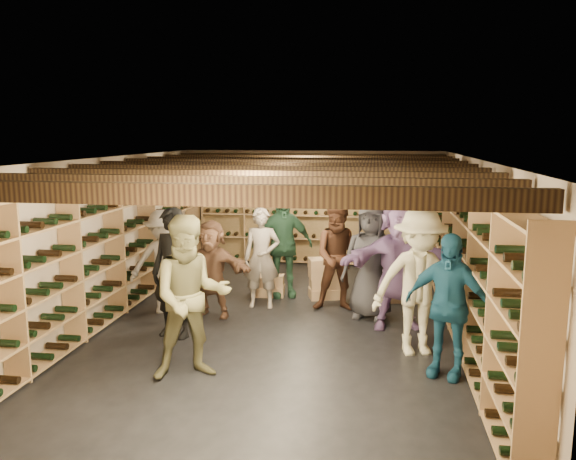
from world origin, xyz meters
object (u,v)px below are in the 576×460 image
(person_11, at_px, (399,264))
(person_12, at_px, (370,261))
(crate_stack_right, at_px, (269,286))
(person_2, at_px, (191,298))
(crate_loose, at_px, (396,296))
(person_5, at_px, (211,269))
(person_8, at_px, (340,257))
(crate_stack_left, at_px, (324,278))
(person_4, at_px, (447,305))
(person_3, at_px, (419,282))
(person_9, at_px, (164,262))
(person_7, at_px, (262,258))
(person_10, at_px, (282,245))
(person_1, at_px, (173,273))

(person_11, distance_m, person_12, 0.57)
(crate_stack_right, bearing_deg, person_2, -94.44)
(person_11, bearing_deg, crate_loose, 76.99)
(crate_loose, relative_size, person_5, 0.34)
(crate_loose, xyz_separation_m, person_8, (-0.90, -0.63, 0.78))
(crate_stack_right, relative_size, crate_loose, 1.06)
(crate_stack_left, distance_m, person_11, 1.86)
(crate_stack_left, bearing_deg, person_11, -48.08)
(person_4, bearing_deg, person_8, 144.06)
(person_3, bearing_deg, crate_stack_right, 121.48)
(person_5, bearing_deg, person_9, -177.05)
(person_2, bearing_deg, person_9, 94.06)
(person_4, distance_m, person_9, 4.40)
(person_3, relative_size, person_12, 1.06)
(person_5, bearing_deg, person_12, 16.79)
(person_4, height_order, person_7, person_4)
(person_5, height_order, person_8, person_8)
(crate_stack_left, bearing_deg, person_7, -145.43)
(person_4, height_order, person_10, person_10)
(person_7, bearing_deg, crate_loose, 13.12)
(person_1, relative_size, person_2, 0.95)
(person_2, xyz_separation_m, person_3, (2.58, 1.10, -0.01))
(person_5, relative_size, person_11, 0.79)
(person_3, bearing_deg, person_5, 146.52)
(person_7, height_order, person_11, person_11)
(crate_stack_right, bearing_deg, crate_stack_left, 0.00)
(person_10, bearing_deg, person_8, -51.29)
(person_4, xyz_separation_m, person_9, (-4.03, 1.75, -0.03))
(person_4, height_order, person_11, person_11)
(person_4, height_order, person_9, person_4)
(crate_stack_left, bearing_deg, person_3, -58.41)
(person_7, distance_m, person_9, 1.52)
(person_1, xyz_separation_m, person_10, (1.14, 2.15, 0.00))
(person_9, bearing_deg, person_11, -20.67)
(person_5, xyz_separation_m, person_9, (-0.78, 0.09, 0.06))
(person_3, xyz_separation_m, person_12, (-0.61, 1.34, -0.05))
(crate_stack_left, distance_m, person_3, 2.71)
(person_5, bearing_deg, crate_stack_left, 46.68)
(person_2, height_order, person_4, person_2)
(person_4, xyz_separation_m, person_10, (-2.37, 2.88, 0.06))
(person_7, bearing_deg, person_10, 67.24)
(crate_stack_right, xyz_separation_m, person_10, (0.22, 0.00, 0.72))
(person_4, xyz_separation_m, person_7, (-2.60, 2.23, -0.03))
(person_3, height_order, person_5, person_3)
(person_1, bearing_deg, crate_stack_right, 81.29)
(crate_loose, height_order, person_2, person_2)
(crate_stack_right, relative_size, person_11, 0.28)
(crate_stack_right, xyz_separation_m, person_4, (2.60, -2.88, 0.66))
(person_11, xyz_separation_m, person_12, (-0.40, 0.40, -0.06))
(person_1, distance_m, person_3, 3.24)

